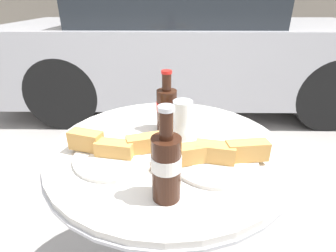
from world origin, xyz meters
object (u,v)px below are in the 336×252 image
(lunch_plate_near, at_px, (214,157))
(lunch_plate_far, at_px, (116,150))
(cola_bottle_right, at_px, (167,108))
(parked_car, at_px, (188,48))
(bistro_table, at_px, (168,179))
(cola_bottle_left, at_px, (167,165))
(drinking_glass, at_px, (182,122))

(lunch_plate_near, height_order, lunch_plate_far, lunch_plate_far)
(cola_bottle_right, xyz_separation_m, parked_car, (0.21, 2.36, -0.19))
(bistro_table, distance_m, cola_bottle_left, 0.34)
(bistro_table, relative_size, parked_car, 0.19)
(lunch_plate_near, relative_size, lunch_plate_far, 1.03)
(cola_bottle_left, relative_size, lunch_plate_near, 0.74)
(cola_bottle_left, relative_size, lunch_plate_far, 0.77)
(cola_bottle_left, bearing_deg, cola_bottle_right, 91.00)
(bistro_table, height_order, parked_car, parked_car)
(lunch_plate_near, bearing_deg, cola_bottle_left, -133.48)
(lunch_plate_near, distance_m, parked_car, 2.58)
(cola_bottle_right, distance_m, lunch_plate_near, 0.27)
(cola_bottle_right, distance_m, lunch_plate_far, 0.25)
(drinking_glass, bearing_deg, lunch_plate_far, -150.21)
(bistro_table, distance_m, lunch_plate_near, 0.24)
(cola_bottle_left, distance_m, cola_bottle_right, 0.36)
(bistro_table, relative_size, cola_bottle_right, 3.58)
(lunch_plate_far, distance_m, parked_car, 2.57)
(bistro_table, bearing_deg, lunch_plate_near, -38.61)
(bistro_table, height_order, drinking_glass, drinking_glass)
(lunch_plate_far, relative_size, parked_car, 0.07)
(cola_bottle_right, xyz_separation_m, drinking_glass, (0.05, -0.07, -0.02))
(drinking_glass, xyz_separation_m, lunch_plate_near, (0.09, -0.15, -0.04))
(lunch_plate_far, bearing_deg, bistro_table, 24.62)
(bistro_table, bearing_deg, drinking_glass, 43.35)
(cola_bottle_left, relative_size, cola_bottle_right, 1.09)
(lunch_plate_near, height_order, parked_car, parked_car)
(parked_car, bearing_deg, cola_bottle_left, -94.34)
(bistro_table, relative_size, cola_bottle_left, 3.28)
(cola_bottle_left, distance_m, parked_car, 2.74)
(parked_car, bearing_deg, cola_bottle_right, -95.16)
(cola_bottle_right, relative_size, drinking_glass, 1.60)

